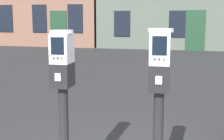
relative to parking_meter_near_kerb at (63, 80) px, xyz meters
name	(u,v)px	position (x,y,z in m)	size (l,w,h in m)	color
parking_meter_near_kerb	(63,80)	(0.00, 0.00, 0.00)	(0.23, 0.26, 1.48)	black
parking_meter_twin_adjacent	(159,83)	(0.90, 0.00, 0.02)	(0.23, 0.26, 1.50)	black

